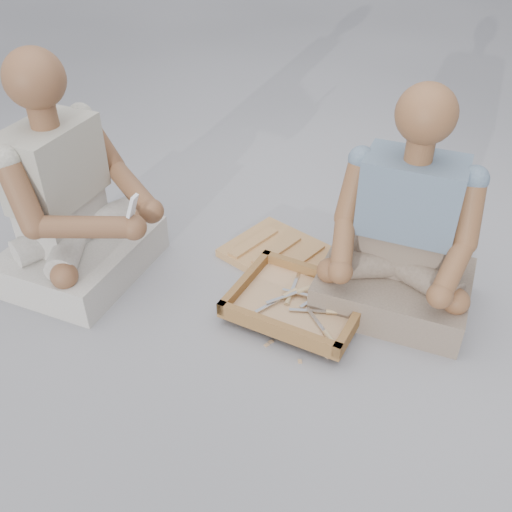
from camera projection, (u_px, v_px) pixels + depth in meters
The scene contains 29 objects.
ground at pixel (243, 341), 2.27m from camera, with size 60.00×60.00×0.00m, color #A4A3A9.
carved_panel at pixel (289, 259), 2.68m from camera, with size 0.59×0.39×0.04m, color olive.
tool_tray at pixel (298, 302), 2.37m from camera, with size 0.55×0.45×0.07m.
chisel_0 at pixel (300, 291), 2.39m from camera, with size 0.13×0.20×0.02m.
chisel_1 at pixel (320, 298), 2.36m from camera, with size 0.22×0.06×0.02m.
chisel_2 at pixel (326, 334), 2.20m from camera, with size 0.19×0.14×0.02m.
chisel_3 at pixel (286, 296), 2.38m from camera, with size 0.09×0.21×0.02m.
chisel_4 at pixel (327, 290), 2.42m from camera, with size 0.08×0.22×0.02m.
chisel_5 at pixel (290, 296), 2.39m from camera, with size 0.07×0.22×0.02m.
chisel_6 at pixel (329, 312), 2.30m from camera, with size 0.21×0.11×0.02m.
chisel_7 at pixel (346, 294), 2.40m from camera, with size 0.20×0.12×0.02m.
wood_chip_0 at pixel (309, 284), 2.56m from camera, with size 0.02×0.01×0.00m, color #D5B17E.
wood_chip_1 at pixel (271, 245), 2.81m from camera, with size 0.02×0.01×0.00m, color #D5B17E.
wood_chip_2 at pixel (288, 285), 2.56m from camera, with size 0.02×0.01×0.00m, color #D5B17E.
wood_chip_3 at pixel (327, 357), 2.20m from camera, with size 0.02×0.01×0.00m, color #D5B17E.
wood_chip_4 at pixel (271, 280), 2.58m from camera, with size 0.02×0.01×0.00m, color #D5B17E.
wood_chip_5 at pixel (329, 314), 2.40m from camera, with size 0.02×0.01×0.00m, color #D5B17E.
wood_chip_6 at pixel (247, 281), 2.58m from camera, with size 0.02×0.01×0.00m, color #D5B17E.
wood_chip_7 at pixel (343, 334), 2.30m from camera, with size 0.02×0.01×0.00m, color #D5B17E.
wood_chip_8 at pixel (313, 277), 2.60m from camera, with size 0.02×0.01×0.00m, color #D5B17E.
wood_chip_9 at pixel (300, 361), 2.18m from camera, with size 0.02×0.01×0.00m, color #D5B17E.
wood_chip_10 at pixel (402, 293), 2.51m from camera, with size 0.02×0.01×0.00m, color #D5B17E.
wood_chip_11 at pixel (333, 304), 2.45m from camera, with size 0.02×0.01×0.00m, color #D5B17E.
wood_chip_12 at pixel (271, 342), 2.27m from camera, with size 0.02×0.01×0.00m, color #D5B17E.
wood_chip_13 at pixel (267, 345), 2.25m from camera, with size 0.02×0.01×0.00m, color #D5B17E.
wood_chip_14 at pixel (245, 282), 2.58m from camera, with size 0.02×0.01×0.00m, color #D5B17E.
craftsman at pixel (71, 206), 2.45m from camera, with size 0.71×0.71×1.01m.
companion at pixel (402, 240), 2.29m from camera, with size 0.67×0.57×0.95m.
mobile_phone at pixel (132, 206), 2.20m from camera, with size 0.05×0.05×0.10m.
Camera 1 is at (0.88, -1.37, 1.62)m, focal length 40.00 mm.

